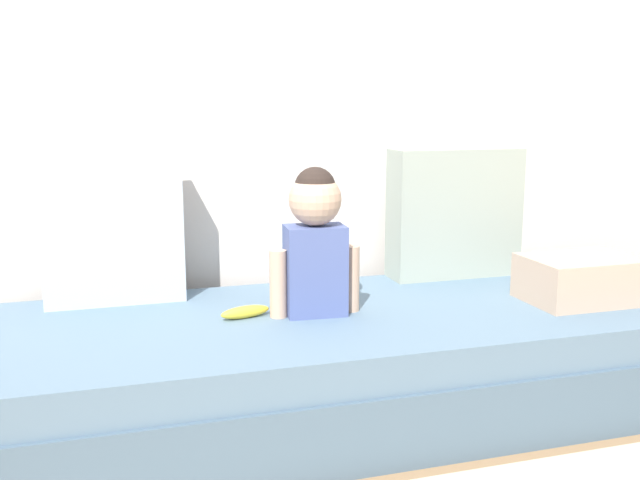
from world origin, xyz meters
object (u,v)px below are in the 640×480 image
at_px(banana, 245,312).
at_px(folded_blanket, 582,279).
at_px(throw_pillow_right, 454,213).
at_px(throw_pillow_left, 113,228).
at_px(toddler, 315,237).
at_px(couch, 324,363).

xyz_separation_m(banana, folded_blanket, (1.18, -0.14, 0.06)).
bearing_deg(folded_blanket, throw_pillow_right, 118.38).
distance_m(throw_pillow_left, folded_blanket, 1.66).
bearing_deg(folded_blanket, toddler, 172.64).
height_order(couch, throw_pillow_left, throw_pillow_left).
bearing_deg(toddler, folded_blanket, -7.36).
bearing_deg(throw_pillow_right, toddler, -152.62).
distance_m(throw_pillow_right, toddler, 0.77).
bearing_deg(banana, toddler, -5.27).
xyz_separation_m(couch, throw_pillow_left, (-0.66, 0.36, 0.44)).
bearing_deg(banana, throw_pillow_left, 139.87).
distance_m(throw_pillow_right, banana, 1.01).
relative_size(toddler, folded_blanket, 1.22).
relative_size(throw_pillow_left, folded_blanket, 1.32).
bearing_deg(throw_pillow_right, folded_blanket, -61.62).
distance_m(couch, throw_pillow_left, 0.87).
bearing_deg(toddler, banana, 174.73).
relative_size(couch, toddler, 4.90).
height_order(throw_pillow_right, banana, throw_pillow_right).
height_order(throw_pillow_left, toddler, throw_pillow_left).
bearing_deg(folded_blanket, couch, 172.81).
xyz_separation_m(toddler, folded_blanket, (0.95, -0.12, -0.18)).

